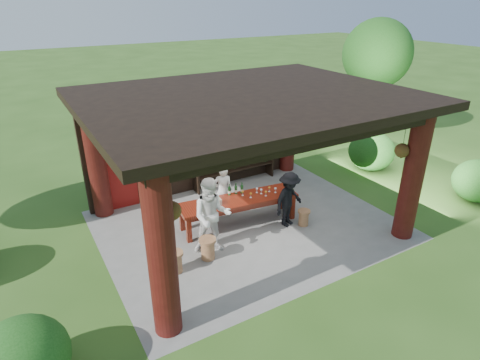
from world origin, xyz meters
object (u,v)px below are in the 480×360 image
napkin_basket (216,202)px  tasting_table (238,203)px  host (223,191)px  stool_far_left (175,261)px  guest_woman (212,216)px  wine_shelf (234,148)px  stool_near_left (208,248)px  stool_near_right (304,217)px  guest_man (289,199)px

napkin_basket → tasting_table: bearing=-2.1°
tasting_table → napkin_basket: (-0.64, 0.02, 0.19)m
tasting_table → host: (-0.13, 0.63, 0.11)m
stool_far_left → napkin_basket: 2.00m
guest_woman → wine_shelf: bearing=74.6°
tasting_table → stool_far_left: tasting_table is taller
wine_shelf → stool_far_left: 4.87m
stool_near_left → guest_woman: 0.74m
guest_woman → stool_near_left: bearing=-113.4°
stool_near_left → tasting_table: bearing=35.3°
wine_shelf → stool_near_left: bearing=-128.1°
stool_near_right → guest_woman: 2.69m
guest_woman → guest_man: 2.26m
stool_near_right → guest_woman: (-2.60, 0.18, 0.70)m
stool_far_left → napkin_basket: bearing=34.5°
host → guest_man: guest_man is taller
wine_shelf → stool_near_right: bearing=-85.1°
stool_near_left → stool_near_right: stool_near_left is taller
stool_near_left → stool_far_left: stool_near_left is taller
host → guest_man: 1.82m
stool_near_left → guest_woman: bearing=44.5°
tasting_table → stool_near_left: (-1.39, -0.98, -0.35)m
tasting_table → guest_man: 1.32m
wine_shelf → stool_near_left: (-2.57, -3.27, -0.94)m
tasting_table → stool_near_left: bearing=-144.7°
host → guest_woman: bearing=71.4°
stool_near_right → guest_woman: bearing=175.9°
host → napkin_basket: host is taller
tasting_table → napkin_basket: napkin_basket is taller
tasting_table → guest_woman: 1.39m
wine_shelf → guest_man: 3.02m
stool_near_left → guest_man: bearing=6.6°
host → napkin_basket: size_ratio=5.67×
wine_shelf → tasting_table: 2.64m
wine_shelf → tasting_table: bearing=-117.3°
tasting_table → guest_man: size_ratio=2.15×
stool_far_left → tasting_table: bearing=25.6°
stool_near_left → stool_near_right: bearing=1.2°
stool_far_left → host: (2.10, 1.70, 0.47)m
wine_shelf → napkin_basket: size_ratio=10.65×
tasting_table → napkin_basket: 0.67m
stool_near_right → stool_far_left: 3.68m
tasting_table → stool_far_left: size_ratio=6.39×
host → stool_far_left: bearing=56.8°
tasting_table → stool_near_right: size_ratio=7.38×
wine_shelf → guest_man: size_ratio=1.84×
tasting_table → stool_near_right: (1.46, -0.92, -0.40)m
wine_shelf → stool_far_left: bearing=-135.4°
tasting_table → guest_man: bearing=-31.8°
guest_man → stool_far_left: bearing=170.0°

